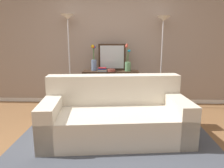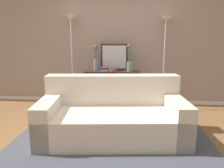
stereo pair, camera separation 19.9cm
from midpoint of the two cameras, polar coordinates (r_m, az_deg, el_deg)
The scene contains 13 objects.
ground_plane at distance 3.10m, azimuth -1.92°, elevation -15.69°, with size 16.00×16.00×0.02m, color brown.
back_wall at distance 4.72m, azimuth 1.08°, elevation 10.96°, with size 12.00×0.15×2.68m.
area_rug at distance 3.13m, azimuth 1.92°, elevation -14.99°, with size 2.82×1.89×0.01m.
couch at distance 3.16m, azimuth 2.02°, elevation -8.76°, with size 2.15×1.19×0.88m.
console_table at distance 4.40m, azimuth 1.49°, elevation 0.30°, with size 1.14×0.33×0.79m.
floor_lamp_left at distance 4.53m, azimuth -9.76°, elevation 12.86°, with size 0.28×0.28×1.91m.
floor_lamp_right at distance 4.44m, azimuth 15.48°, elevation 12.22°, with size 0.28×0.28×1.87m.
wall_mirror at distance 4.45m, azimuth 1.90°, elevation 7.30°, with size 0.57×0.02×0.55m.
vase_tall_flowers at distance 4.40m, azimuth -3.06°, elevation 6.38°, with size 0.11×0.14×0.53m.
vase_short_flowers at distance 4.31m, azimuth 6.16°, elevation 5.42°, with size 0.12×0.12×0.55m.
fruit_bowl at distance 4.25m, azimuth 1.64°, elevation 3.75°, with size 0.16×0.16×0.05m.
book_stack at distance 4.29m, azimuth -0.82°, elevation 3.92°, with size 0.21×0.16×0.08m.
book_row_under_console at distance 4.54m, azimuth -1.67°, elevation -5.47°, with size 0.45×0.17×0.13m.
Camera 2 is at (0.46, -2.71, 1.44)m, focal length 33.82 mm.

